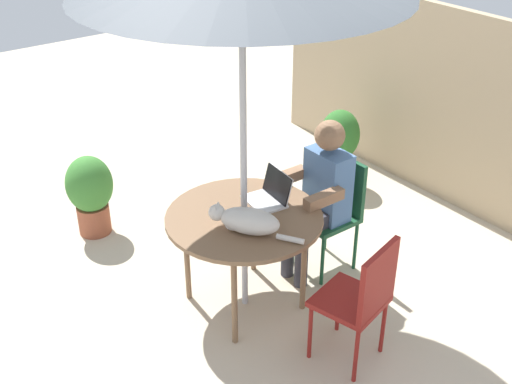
% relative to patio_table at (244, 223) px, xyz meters
% --- Properties ---
extents(ground_plane, '(14.00, 14.00, 0.00)m').
position_rel_patio_table_xyz_m(ground_plane, '(0.00, 0.00, -0.69)').
color(ground_plane, beige).
extents(fence_back, '(4.65, 0.08, 1.73)m').
position_rel_patio_table_xyz_m(fence_back, '(0.00, 2.39, 0.18)').
color(fence_back, tan).
rests_on(fence_back, ground).
extents(patio_table, '(1.07, 1.07, 0.74)m').
position_rel_patio_table_xyz_m(patio_table, '(0.00, 0.00, 0.00)').
color(patio_table, brown).
rests_on(patio_table, ground).
extents(chair_occupied, '(0.40, 0.40, 0.90)m').
position_rel_patio_table_xyz_m(chair_occupied, '(0.00, 0.84, -0.15)').
color(chair_occupied, '#194C2D').
rests_on(chair_occupied, ground).
extents(chair_empty, '(0.49, 0.49, 0.90)m').
position_rel_patio_table_xyz_m(chair_empty, '(0.90, 0.24, -0.15)').
color(chair_empty, maroon).
rests_on(chair_empty, ground).
extents(person_seated, '(0.48, 0.48, 1.24)m').
position_rel_patio_table_xyz_m(person_seated, '(-0.00, 0.69, 0.02)').
color(person_seated, '#4C72A5').
rests_on(person_seated, ground).
extents(laptop, '(0.33, 0.28, 0.21)m').
position_rel_patio_table_xyz_m(laptop, '(-0.05, 0.27, 0.12)').
color(laptop, silver).
rests_on(laptop, patio_table).
extents(cat, '(0.57, 0.39, 0.17)m').
position_rel_patio_table_xyz_m(cat, '(0.17, -0.10, 0.14)').
color(cat, silver).
rests_on(cat, patio_table).
extents(potted_plant_near_fence, '(0.39, 0.39, 0.71)m').
position_rel_patio_table_xyz_m(potted_plant_near_fence, '(-1.53, -0.47, -0.29)').
color(potted_plant_near_fence, '#9E5138').
rests_on(potted_plant_near_fence, ground).
extents(potted_plant_by_chair, '(0.37, 0.37, 0.75)m').
position_rel_patio_table_xyz_m(potted_plant_by_chair, '(-0.95, 1.79, -0.26)').
color(potted_plant_by_chair, '#595654').
rests_on(potted_plant_by_chair, ground).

